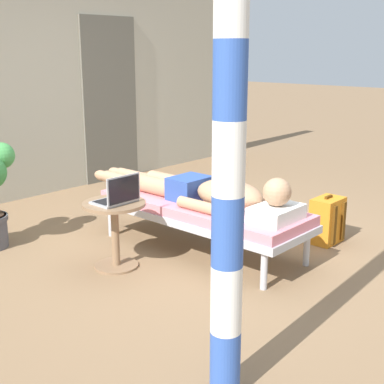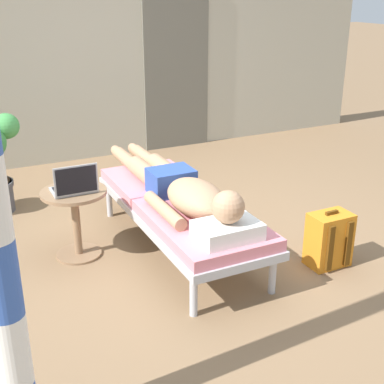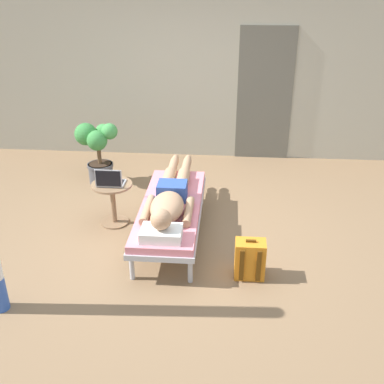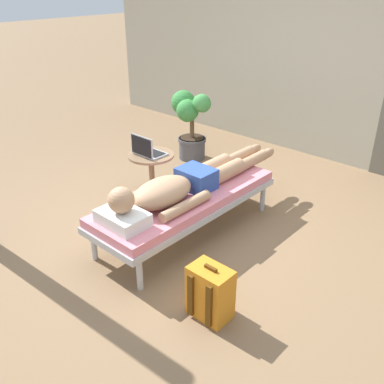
% 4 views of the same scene
% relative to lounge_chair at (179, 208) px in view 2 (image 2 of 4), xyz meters
% --- Properties ---
extents(ground_plane, '(40.00, 40.00, 0.00)m').
position_rel_lounge_chair_xyz_m(ground_plane, '(0.05, 0.01, -0.35)').
color(ground_plane, '#846647').
extents(house_wall_back, '(7.60, 0.20, 2.70)m').
position_rel_lounge_chair_xyz_m(house_wall_back, '(0.00, 2.65, 1.00)').
color(house_wall_back, '#B2AD99').
rests_on(house_wall_back, ground).
extents(house_door_panel, '(0.84, 0.03, 2.04)m').
position_rel_lounge_chair_xyz_m(house_door_panel, '(1.15, 2.54, 0.67)').
color(house_door_panel, '#625F54').
rests_on(house_door_panel, ground).
extents(lounge_chair, '(0.68, 1.87, 0.42)m').
position_rel_lounge_chair_xyz_m(lounge_chair, '(0.00, 0.00, 0.00)').
color(lounge_chair, '#B7B7BC').
rests_on(lounge_chair, ground).
extents(person_reclining, '(0.53, 2.17, 0.32)m').
position_rel_lounge_chair_xyz_m(person_reclining, '(0.00, -0.05, 0.17)').
color(person_reclining, white).
rests_on(person_reclining, lounge_chair).
extents(side_table, '(0.48, 0.48, 0.52)m').
position_rel_lounge_chair_xyz_m(side_table, '(-0.73, 0.25, 0.01)').
color(side_table, '#8C6B4C').
rests_on(side_table, ground).
extents(laptop, '(0.31, 0.24, 0.23)m').
position_rel_lounge_chair_xyz_m(laptop, '(-0.73, 0.20, 0.24)').
color(laptop, '#A5A8AD').
rests_on(laptop, side_table).
extents(backpack, '(0.30, 0.26, 0.42)m').
position_rel_lounge_chair_xyz_m(backpack, '(0.87, -0.69, -0.15)').
color(backpack, orange).
rests_on(backpack, ground).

